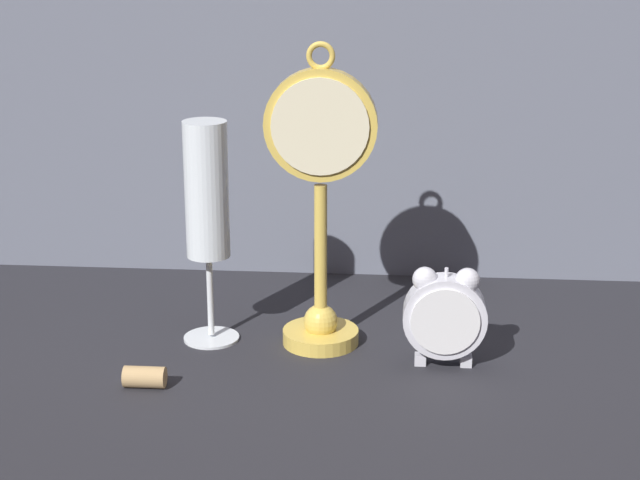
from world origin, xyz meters
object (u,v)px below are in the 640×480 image
Objects in this scene: pocket_watch_on_stand at (322,205)px; champagne_flute at (207,205)px; alarm_clock_twin_bell at (445,312)px; wine_cork at (145,377)px.

champagne_flute is (-0.12, 0.00, -0.00)m from pocket_watch_on_stand.
champagne_flute is at bearing 168.79° from alarm_clock_twin_bell.
alarm_clock_twin_bell is 0.44× the size of champagne_flute.
pocket_watch_on_stand is 0.26m from wine_cork.
alarm_clock_twin_bell is (0.13, -0.05, -0.10)m from pocket_watch_on_stand.
champagne_flute is (-0.26, 0.05, 0.10)m from alarm_clock_twin_bell.
alarm_clock_twin_bell reaches higher than wine_cork.
pocket_watch_on_stand is at bearing -0.97° from champagne_flute.
alarm_clock_twin_bell is at bearing -20.25° from pocket_watch_on_stand.
champagne_flute reaches higher than alarm_clock_twin_bell.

